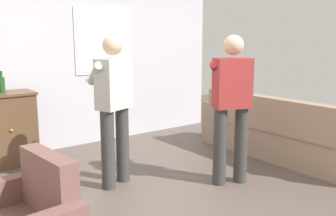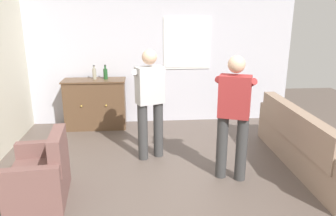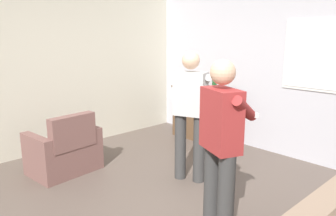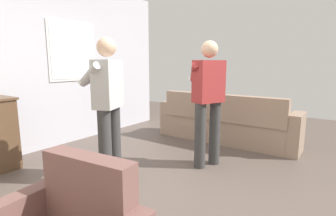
# 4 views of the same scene
# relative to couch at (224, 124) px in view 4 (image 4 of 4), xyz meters

# --- Properties ---
(ground) EXTENTS (10.40, 10.40, 0.00)m
(ground) POSITION_rel_couch_xyz_m (-1.93, -0.35, -0.34)
(ground) COLOR brown
(wall_back_with_window) EXTENTS (5.20, 0.15, 2.80)m
(wall_back_with_window) POSITION_rel_couch_xyz_m (-1.92, 2.31, 1.07)
(wall_back_with_window) COLOR silver
(wall_back_with_window) RESTS_ON ground
(couch) EXTENTS (0.57, 2.50, 0.87)m
(couch) POSITION_rel_couch_xyz_m (0.00, 0.00, 0.00)
(couch) COLOR gray
(couch) RESTS_ON ground
(person_standing_left) EXTENTS (0.52, 0.52, 1.68)m
(person_standing_left) POSITION_rel_couch_xyz_m (-2.22, 0.51, 0.60)
(person_standing_left) COLOR #383838
(person_standing_left) RESTS_ON ground
(person_standing_right) EXTENTS (0.52, 0.52, 1.68)m
(person_standing_right) POSITION_rel_couch_xyz_m (-1.15, -0.24, 0.60)
(person_standing_right) COLOR #383838
(person_standing_right) RESTS_ON ground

